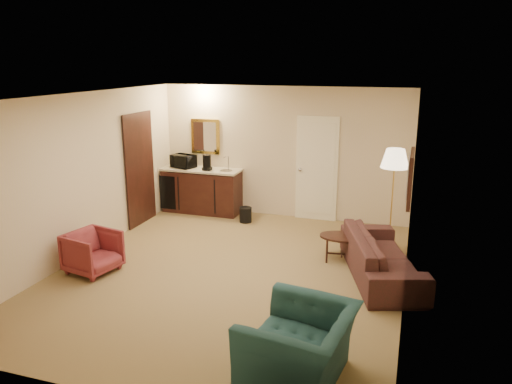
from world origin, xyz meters
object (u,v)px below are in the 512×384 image
at_px(wetbar_cabinet, 202,190).
at_px(rose_chair_near, 93,250).
at_px(sofa, 382,249).
at_px(coffee_table, 342,248).
at_px(coffee_maker, 207,163).
at_px(teal_armchair, 299,335).
at_px(floor_lamp, 392,200).
at_px(microwave, 183,160).
at_px(waste_bin, 246,215).

xyz_separation_m(wetbar_cabinet, rose_chair_near, (-0.30, -3.31, -0.11)).
height_order(sofa, coffee_table, sofa).
relative_size(sofa, coffee_maker, 6.91).
height_order(teal_armchair, floor_lamp, floor_lamp).
distance_m(coffee_table, microwave, 4.05).
distance_m(floor_lamp, waste_bin, 2.91).
relative_size(wetbar_cabinet, waste_bin, 5.47).
bearing_deg(coffee_table, waste_bin, 147.03).
distance_m(rose_chair_near, waste_bin, 3.26).
bearing_deg(coffee_maker, sofa, -31.35).
distance_m(wetbar_cabinet, coffee_table, 3.61).
xyz_separation_m(coffee_table, coffee_maker, (-3.00, 1.63, 0.87)).
bearing_deg(coffee_maker, floor_lamp, -15.09).
relative_size(teal_armchair, coffee_table, 1.57).
bearing_deg(sofa, rose_chair_near, 87.98).
distance_m(rose_chair_near, microwave, 3.39).
height_order(teal_armchair, rose_chair_near, teal_armchair).
bearing_deg(coffee_maker, waste_bin, -19.07).
bearing_deg(floor_lamp, wetbar_cabinet, 166.05).
bearing_deg(microwave, floor_lamp, 4.81).
relative_size(rose_chair_near, coffee_maker, 2.21).
bearing_deg(teal_armchair, waste_bin, -146.87).
distance_m(rose_chair_near, coffee_table, 3.82).
bearing_deg(floor_lamp, coffee_maker, 166.71).
xyz_separation_m(wetbar_cabinet, coffee_table, (3.16, -1.72, -0.26)).
distance_m(coffee_table, waste_bin, 2.48).
bearing_deg(waste_bin, wetbar_cabinet, 161.10).
relative_size(sofa, microwave, 4.46).
xyz_separation_m(wetbar_cabinet, sofa, (3.80, -2.15, -0.04)).
relative_size(wetbar_cabinet, rose_chair_near, 2.37).
height_order(sofa, microwave, microwave).
xyz_separation_m(wetbar_cabinet, microwave, (-0.40, -0.01, 0.62)).
distance_m(wetbar_cabinet, sofa, 4.36).
bearing_deg(coffee_maker, teal_armchair, -59.48).
relative_size(coffee_table, floor_lamp, 0.42).
bearing_deg(floor_lamp, sofa, -92.41).
bearing_deg(coffee_table, teal_armchair, -89.05).
height_order(wetbar_cabinet, rose_chair_near, wetbar_cabinet).
bearing_deg(teal_armchair, wetbar_cabinet, -138.80).
xyz_separation_m(sofa, floor_lamp, (0.05, 1.19, 0.43)).
bearing_deg(microwave, waste_bin, 3.63).
bearing_deg(wetbar_cabinet, waste_bin, -18.90).
xyz_separation_m(teal_armchair, coffee_table, (-0.05, 3.19, -0.28)).
height_order(rose_chair_near, waste_bin, rose_chair_near).
distance_m(teal_armchair, coffee_table, 3.20).
distance_m(sofa, coffee_maker, 4.23).
bearing_deg(wetbar_cabinet, floor_lamp, -13.95).
height_order(sofa, teal_armchair, teal_armchair).
relative_size(floor_lamp, microwave, 3.54).
distance_m(microwave, coffee_maker, 0.57).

